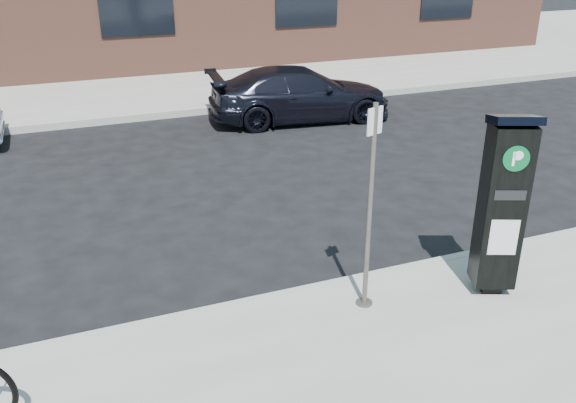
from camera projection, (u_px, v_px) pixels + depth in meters
ground at (318, 296)px, 7.02m from camera, size 120.00×120.00×0.00m
sidewalk_far at (132, 66)px, 18.89m from camera, size 60.00×12.00×0.15m
curb_near at (319, 291)px, 6.97m from camera, size 60.00×0.12×0.16m
curb_far at (173, 114)px, 13.81m from camera, size 60.00×0.12×0.16m
parking_kiosk at (502, 204)px, 6.45m from camera, size 0.59×0.56×2.06m
sign_pole at (370, 211)px, 6.15m from camera, size 0.19×0.18×2.22m
car_dark at (300, 94)px, 13.44m from camera, size 4.18×2.07×1.17m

